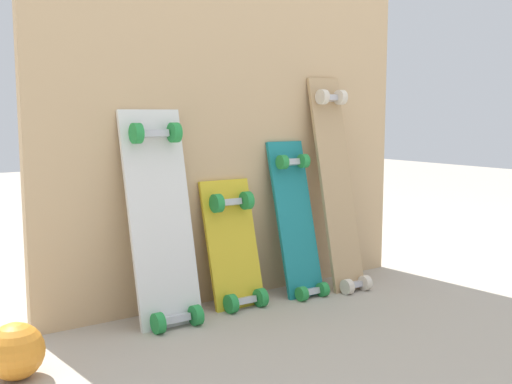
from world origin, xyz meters
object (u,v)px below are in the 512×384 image
skateboard_white (162,226)px  skateboard_teal (297,227)px  skateboard_yellow (235,251)px  skateboard_natural (338,191)px  rubber_ball (15,351)px

skateboard_white → skateboard_teal: bearing=0.1°
skateboard_yellow → skateboard_teal: bearing=-2.9°
skateboard_teal → skateboard_natural: bearing=-4.4°
skateboard_teal → skateboard_natural: skateboard_natural is taller
skateboard_yellow → skateboard_natural: skateboard_natural is taller
rubber_ball → skateboard_teal: bearing=9.9°
skateboard_white → skateboard_yellow: 0.34m
skateboard_natural → skateboard_teal: bearing=175.6°
skateboard_white → skateboard_yellow: (0.31, 0.02, -0.13)m
skateboard_yellow → skateboard_teal: size_ratio=0.79×
skateboard_teal → skateboard_yellow: bearing=177.1°
skateboard_white → rubber_ball: skateboard_white is taller
skateboard_yellow → rubber_ball: skateboard_yellow is taller
skateboard_yellow → skateboard_white: bearing=-177.1°
skateboard_white → skateboard_natural: (0.80, -0.01, 0.06)m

